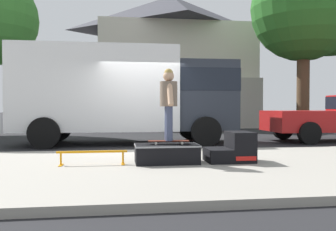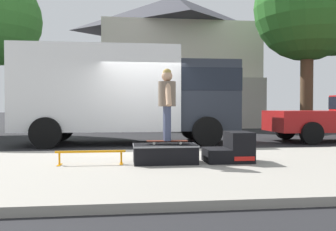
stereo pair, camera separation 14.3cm
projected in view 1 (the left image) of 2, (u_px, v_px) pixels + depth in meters
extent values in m
plane|color=black|center=(146.00, 152.00, 9.49)|extent=(140.00, 140.00, 0.00)
cube|color=gray|center=(159.00, 169.00, 6.51)|extent=(50.00, 5.00, 0.12)
cube|color=black|center=(167.00, 154.00, 6.82)|extent=(1.19, 0.68, 0.36)
cube|color=gray|center=(167.00, 145.00, 6.81)|extent=(1.21, 0.70, 0.03)
cube|color=black|center=(218.00, 155.00, 6.96)|extent=(0.45, 0.69, 0.26)
cube|color=black|center=(240.00, 147.00, 7.01)|extent=(0.45, 0.69, 0.58)
cube|color=red|center=(246.00, 159.00, 6.67)|extent=(0.39, 0.01, 0.08)
cylinder|color=orange|center=(92.00, 152.00, 6.60)|extent=(1.29, 0.04, 0.04)
cylinder|color=orange|center=(61.00, 159.00, 6.53)|extent=(0.04, 0.04, 0.24)
cube|color=orange|center=(61.00, 165.00, 6.53)|extent=(0.06, 0.28, 0.01)
cylinder|color=orange|center=(123.00, 158.00, 6.68)|extent=(0.04, 0.04, 0.24)
cube|color=orange|center=(123.00, 164.00, 6.69)|extent=(0.06, 0.28, 0.01)
cube|color=#4C1E14|center=(169.00, 141.00, 6.86)|extent=(0.79, 0.24, 0.02)
cylinder|color=silver|center=(181.00, 142.00, 6.98)|extent=(0.05, 0.03, 0.05)
cylinder|color=silver|center=(182.00, 143.00, 6.80)|extent=(0.05, 0.03, 0.05)
cylinder|color=silver|center=(155.00, 142.00, 6.93)|extent=(0.05, 0.03, 0.05)
cylinder|color=silver|center=(156.00, 143.00, 6.75)|extent=(0.05, 0.03, 0.05)
cylinder|color=#3F4766|center=(168.00, 123.00, 6.94)|extent=(0.13, 0.13, 0.66)
cylinder|color=#3F4766|center=(169.00, 124.00, 6.77)|extent=(0.13, 0.13, 0.66)
cylinder|color=#726051|center=(169.00, 94.00, 6.84)|extent=(0.34, 0.34, 0.48)
cylinder|color=tan|center=(167.00, 95.00, 7.05)|extent=(0.10, 0.29, 0.45)
cylinder|color=tan|center=(170.00, 94.00, 6.64)|extent=(0.10, 0.29, 0.45)
sphere|color=tan|center=(169.00, 76.00, 6.83)|extent=(0.21, 0.21, 0.21)
sphere|color=tan|center=(169.00, 73.00, 6.83)|extent=(0.17, 0.17, 0.17)
cube|color=white|center=(97.00, 89.00, 11.43)|extent=(5.00, 2.35, 2.60)
cube|color=#282D38|center=(202.00, 96.00, 11.91)|extent=(1.90, 2.16, 2.20)
cube|color=black|center=(202.00, 82.00, 11.90)|extent=(1.92, 2.19, 0.70)
cylinder|color=black|center=(190.00, 127.00, 13.08)|extent=(0.90, 0.28, 0.90)
cylinder|color=black|center=(206.00, 131.00, 10.75)|extent=(0.90, 0.28, 0.90)
cylinder|color=black|center=(58.00, 128.00, 12.43)|extent=(0.90, 0.28, 0.90)
cylinder|color=black|center=(44.00, 133.00, 10.10)|extent=(0.90, 0.28, 0.90)
cube|color=red|center=(306.00, 121.00, 12.29)|extent=(2.60, 1.85, 0.70)
cylinder|color=black|center=(283.00, 129.00, 13.17)|extent=(0.72, 0.24, 0.72)
cylinder|color=black|center=(309.00, 133.00, 11.33)|extent=(0.72, 0.24, 0.72)
cylinder|color=brown|center=(303.00, 88.00, 16.22)|extent=(0.56, 0.56, 4.10)
sphere|color=#286623|center=(304.00, 8.00, 16.13)|extent=(4.73, 4.73, 4.73)
sphere|color=#286623|center=(330.00, 22.00, 16.32)|extent=(3.07, 3.07, 3.07)
cube|color=beige|center=(171.00, 79.00, 23.32)|extent=(9.00, 7.50, 6.00)
cube|color=#B2ADA3|center=(182.00, 103.00, 19.40)|extent=(9.00, 0.50, 2.80)
pyramid|color=#38383F|center=(171.00, 14.00, 23.22)|extent=(9.54, 7.95, 2.40)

